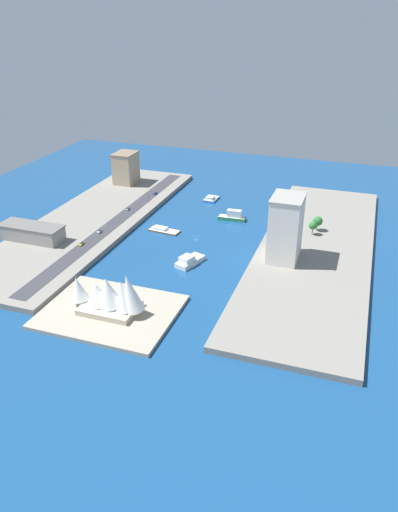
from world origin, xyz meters
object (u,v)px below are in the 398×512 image
(hatchback_blue, at_px, (155,193))
(apartment_midrise_tan, at_px, (126,168))
(hotel_broad_white, at_px, (286,228))
(catamaran_blue, at_px, (211,199))
(ferry_white_commuter, at_px, (190,261))
(opera_landmark, at_px, (111,295))
(taxi_yellow_cab, at_px, (82,244))
(traffic_light_waterfront, at_px, (149,197))
(barge_flat_brown, at_px, (163,230))
(sedan_silver, at_px, (128,209))
(ferry_green_doubledeck, at_px, (233,216))
(van_white, at_px, (100,231))
(carpark_squat_concrete, at_px, (32,232))

(hatchback_blue, bearing_deg, apartment_midrise_tan, -28.67)
(hotel_broad_white, bearing_deg, catamaran_blue, -50.34)
(ferry_white_commuter, xyz_separation_m, opera_landmark, (18.79, 65.12, 8.98))
(taxi_yellow_cab, height_order, traffic_light_waterfront, traffic_light_waterfront)
(barge_flat_brown, height_order, hatchback_blue, hatchback_blue)
(sedan_silver, bearing_deg, ferry_green_doubledeck, -169.18)
(van_white, xyz_separation_m, opera_landmark, (-53.31, 82.21, 6.92))
(ferry_green_doubledeck, distance_m, traffic_light_waterfront, 70.03)
(apartment_midrise_tan, bearing_deg, carpark_squat_concrete, 87.51)
(ferry_green_doubledeck, bearing_deg, sedan_silver, 10.82)
(barge_flat_brown, height_order, sedan_silver, sedan_silver)
(van_white, height_order, traffic_light_waterfront, traffic_light_waterfront)
(carpark_squat_concrete, bearing_deg, sedan_silver, -117.54)
(sedan_silver, bearing_deg, ferry_white_commuter, 139.79)
(hatchback_blue, xyz_separation_m, van_white, (4.95, 83.45, -0.01))
(sedan_silver, bearing_deg, traffic_light_waterfront, -114.42)
(traffic_light_waterfront, distance_m, opera_landmark, 153.05)
(apartment_midrise_tan, bearing_deg, taxi_yellow_cab, 103.40)
(catamaran_blue, xyz_separation_m, ferry_green_doubledeck, (-28.05, 34.90, 1.64))
(hotel_broad_white, relative_size, hatchback_blue, 7.96)
(van_white, distance_m, sedan_silver, 44.32)
(barge_flat_brown, bearing_deg, catamaran_blue, -100.29)
(catamaran_blue, distance_m, traffic_light_waterfront, 51.85)
(barge_flat_brown, height_order, traffic_light_waterfront, traffic_light_waterfront)
(ferry_green_doubledeck, height_order, barge_flat_brown, ferry_green_doubledeck)
(ferry_white_commuter, relative_size, taxi_yellow_cab, 4.56)
(carpark_squat_concrete, bearing_deg, barge_flat_brown, -146.99)
(carpark_squat_concrete, distance_m, taxi_yellow_cab, 35.57)
(hatchback_blue, bearing_deg, traffic_light_waterfront, 100.18)
(van_white, bearing_deg, sedan_silver, -89.30)
(apartment_midrise_tan, bearing_deg, barge_flat_brown, 130.53)
(carpark_squat_concrete, height_order, opera_landmark, opera_landmark)
(ferry_green_doubledeck, height_order, carpark_squat_concrete, carpark_squat_concrete)
(barge_flat_brown, relative_size, carpark_squat_concrete, 0.54)
(ferry_white_commuter, height_order, opera_landmark, opera_landmark)
(hotel_broad_white, xyz_separation_m, sedan_silver, (126.81, -41.95, -19.31))
(barge_flat_brown, distance_m, van_white, 44.10)
(van_white, relative_size, opera_landmark, 0.12)
(hotel_broad_white, bearing_deg, traffic_light_waterfront, -27.64)
(barge_flat_brown, distance_m, sedan_silver, 43.31)
(catamaran_blue, distance_m, hatchback_blue, 46.52)
(hatchback_blue, relative_size, sedan_silver, 1.19)
(hatchback_blue, height_order, van_white, hatchback_blue)
(ferry_green_doubledeck, distance_m, hatchback_blue, 77.07)
(apartment_midrise_tan, xyz_separation_m, traffic_light_waterfront, (-39.28, 38.96, -9.05))
(barge_flat_brown, height_order, carpark_squat_concrete, carpark_squat_concrete)
(apartment_midrise_tan, height_order, sedan_silver, apartment_midrise_tan)
(carpark_squat_concrete, bearing_deg, hotel_broad_white, -170.64)
(apartment_midrise_tan, relative_size, sedan_silver, 6.26)
(van_white, bearing_deg, apartment_midrise_tan, -73.33)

